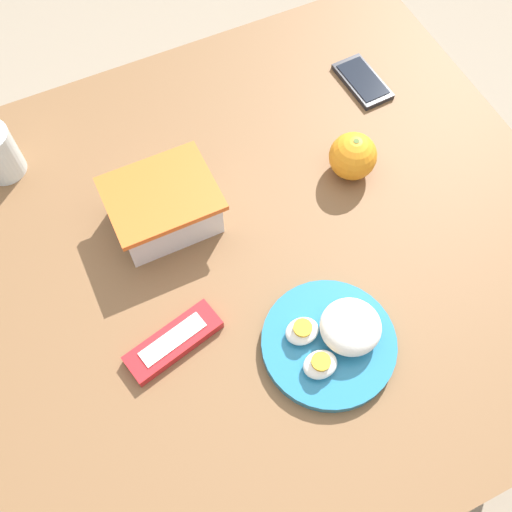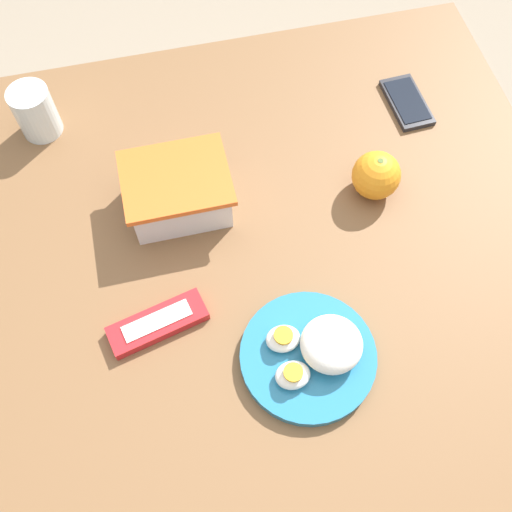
% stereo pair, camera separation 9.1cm
% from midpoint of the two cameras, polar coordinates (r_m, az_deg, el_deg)
% --- Properties ---
extents(ground_plane, '(10.00, 10.00, 0.00)m').
position_cam_midpoint_polar(ground_plane, '(1.64, -1.79, -11.84)').
color(ground_plane, gray).
extents(table, '(1.04, 0.94, 0.73)m').
position_cam_midpoint_polar(table, '(1.04, -2.76, -2.10)').
color(table, brown).
rests_on(table, ground_plane).
extents(food_container, '(0.17, 0.14, 0.08)m').
position_cam_midpoint_polar(food_container, '(0.97, -11.42, 4.27)').
color(food_container, white).
rests_on(food_container, table).
extents(orange_fruit, '(0.08, 0.08, 0.08)m').
position_cam_midpoint_polar(orange_fruit, '(1.01, 6.65, 9.20)').
color(orange_fruit, orange).
rests_on(orange_fruit, table).
extents(rice_plate, '(0.20, 0.20, 0.07)m').
position_cam_midpoint_polar(rice_plate, '(0.87, 4.44, -8.17)').
color(rice_plate, teal).
rests_on(rice_plate, table).
extents(candy_bar, '(0.15, 0.08, 0.02)m').
position_cam_midpoint_polar(candy_bar, '(0.89, -10.80, -8.32)').
color(candy_bar, red).
rests_on(candy_bar, table).
extents(cell_phone, '(0.07, 0.12, 0.01)m').
position_cam_midpoint_polar(cell_phone, '(1.17, 7.84, 16.00)').
color(cell_phone, '#232328').
rests_on(cell_phone, table).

